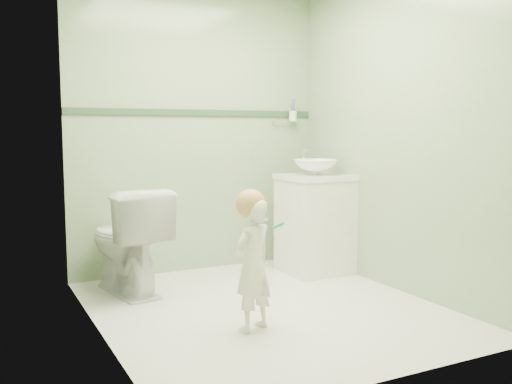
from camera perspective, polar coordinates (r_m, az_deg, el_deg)
ground at (r=3.93m, az=1.01°, el=-11.60°), size 2.50×2.50×0.00m
room_shell at (r=3.74m, az=1.05°, el=6.19°), size 2.50×2.54×2.40m
trim_stripe at (r=4.87m, az=-5.87°, el=7.93°), size 2.20×0.02×0.05m
vanity at (r=4.84m, az=5.93°, el=-3.35°), size 0.52×0.50×0.80m
counter at (r=4.79m, az=5.99°, el=1.49°), size 0.54×0.52×0.04m
basin at (r=4.78m, az=6.00°, el=2.50°), size 0.37×0.37×0.13m
faucet at (r=4.93m, az=4.84°, el=3.55°), size 0.03×0.13×0.18m
cup_holder at (r=5.21m, az=3.64°, el=7.65°), size 0.26×0.07×0.21m
toilet at (r=4.30m, az=-12.86°, el=-4.76°), size 0.57×0.84×0.79m
toddler at (r=3.42m, az=-0.34°, el=-7.33°), size 0.34×0.29×0.80m
hair_cap at (r=3.38m, az=-0.54°, el=-1.20°), size 0.18×0.18×0.18m
teal_toothbrush at (r=3.35m, az=2.10°, el=-3.35°), size 0.10×0.14×0.08m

